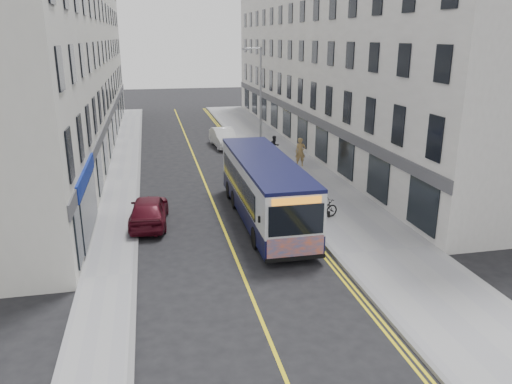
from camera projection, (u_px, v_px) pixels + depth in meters
name	position (u px, v px, depth m)	size (l,w,h in m)	color
ground	(234.00, 253.00, 20.77)	(140.00, 140.00, 0.00)	black
pavement_east	(296.00, 171.00, 33.20)	(4.50, 64.00, 0.12)	gray
pavement_west	(122.00, 181.00, 30.95)	(2.00, 64.00, 0.12)	gray
kerb_east	(263.00, 173.00, 32.75)	(0.18, 64.00, 0.13)	slate
kerb_west	(139.00, 180.00, 31.15)	(0.18, 64.00, 0.13)	slate
road_centre_line	(203.00, 177.00, 31.97)	(0.12, 64.00, 0.01)	yellow
road_dbl_yellow_inner	(257.00, 174.00, 32.68)	(0.10, 64.00, 0.01)	yellow
road_dbl_yellow_outer	(260.00, 174.00, 32.71)	(0.10, 64.00, 0.01)	yellow
terrace_east	(329.00, 64.00, 40.72)	(6.00, 46.00, 13.00)	silver
terrace_west	(64.00, 67.00, 36.63)	(6.00, 46.00, 13.00)	beige
streetlamp	(259.00, 103.00, 33.36)	(1.32, 0.18, 8.00)	gray
city_bus	(264.00, 187.00, 23.98)	(2.50, 10.71, 3.11)	black
bicycle	(322.00, 209.00, 24.28)	(0.64, 1.82, 0.96)	black
pedestrian_near	(300.00, 152.00, 34.06)	(0.71, 0.46, 1.94)	olive
pedestrian_far	(275.00, 146.00, 36.73)	(0.76, 0.59, 1.57)	black
car_white	(224.00, 138.00, 40.59)	(1.60, 4.58, 1.51)	white
car_maroon	(149.00, 210.00, 23.76)	(1.73, 4.31, 1.47)	#4C0C19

